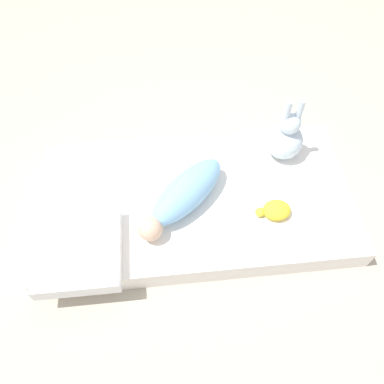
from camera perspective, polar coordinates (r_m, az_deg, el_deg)
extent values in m
plane|color=#B2A893|center=(1.95, 0.59, -2.60)|extent=(12.00, 12.00, 0.00)
cube|color=white|center=(1.89, 0.61, -1.61)|extent=(1.54, 0.79, 0.13)
ellipsoid|color=#7FB7E5|center=(1.76, -0.65, 0.18)|extent=(0.45, 0.44, 0.16)
sphere|color=#DBB293|center=(1.68, -6.41, -5.59)|extent=(0.11, 0.11, 0.11)
cube|color=white|center=(1.72, -16.81, -8.67)|extent=(0.36, 0.38, 0.08)
sphere|color=silver|center=(1.99, 13.89, 7.52)|extent=(0.19, 0.19, 0.19)
sphere|color=silver|center=(1.90, 14.68, 10.09)|extent=(0.11, 0.11, 0.11)
cylinder|color=silver|center=(1.85, 16.15, 11.97)|extent=(0.03, 0.03, 0.11)
cylinder|color=silver|center=(1.83, 14.35, 11.94)|extent=(0.03, 0.03, 0.11)
ellipsoid|color=yellow|center=(1.80, 12.79, -2.69)|extent=(0.13, 0.11, 0.06)
sphere|color=yellow|center=(1.79, 10.31, -3.04)|extent=(0.04, 0.04, 0.04)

